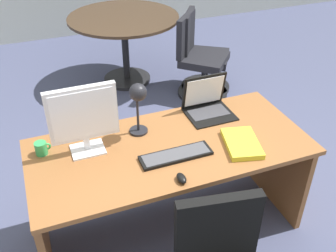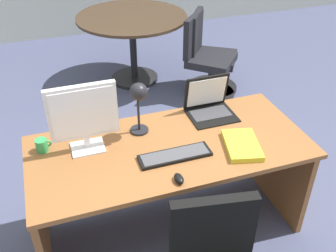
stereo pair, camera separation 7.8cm
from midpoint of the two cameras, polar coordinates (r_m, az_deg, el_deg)
ground at (r=4.04m, az=-6.17°, el=0.89°), size 12.00×12.00×0.00m
desk at (r=2.61m, az=0.76°, el=-6.05°), size 1.74×0.79×0.74m
monitor at (r=2.31m, az=-11.33°, el=1.62°), size 0.41×0.16×0.44m
laptop at (r=2.73m, az=6.76°, el=3.54°), size 0.32×0.28×0.26m
keyboard at (r=2.33m, az=1.98°, el=-4.33°), size 0.44×0.13×0.02m
mouse at (r=2.17m, az=2.63°, el=-7.69°), size 0.05×0.09×0.04m
desk_lamp at (r=2.40m, az=-3.36°, el=4.08°), size 0.12×0.14×0.36m
book at (r=2.45m, az=11.63°, el=-2.75°), size 0.27×0.35×0.04m
coffee_mug at (r=2.47m, az=-17.04°, el=-2.70°), size 0.10×0.07×0.08m
meeting_table at (r=4.56m, az=-4.71°, el=13.48°), size 1.23×1.23×0.79m
meeting_chair_near at (r=4.34m, az=6.08°, el=8.93°), size 0.66×0.65×0.89m
meeting_chair_far at (r=4.47m, az=6.45°, el=9.48°), size 0.65×0.64×0.89m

